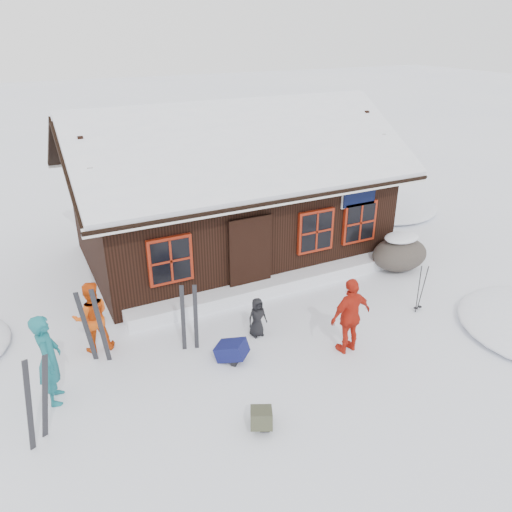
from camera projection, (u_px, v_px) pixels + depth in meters
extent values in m
plane|color=white|center=(262.00, 354.00, 10.33)|extent=(120.00, 120.00, 0.00)
cube|color=black|center=(230.00, 212.00, 14.46)|extent=(8.00, 5.00, 2.50)
cube|color=black|center=(252.00, 151.00, 12.38)|extent=(8.90, 3.14, 1.88)
cube|color=black|center=(208.00, 130.00, 14.77)|extent=(8.90, 3.14, 1.88)
cube|color=white|center=(252.00, 145.00, 12.32)|extent=(8.72, 3.07, 1.86)
cube|color=white|center=(208.00, 125.00, 14.71)|extent=(8.72, 3.07, 1.86)
cube|color=white|center=(227.00, 107.00, 13.21)|extent=(8.81, 0.22, 0.14)
cube|color=silver|center=(280.00, 201.00, 11.55)|extent=(8.90, 0.10, 0.20)
cube|color=black|center=(249.00, 257.00, 12.26)|extent=(1.00, 0.10, 2.00)
cube|color=black|center=(359.00, 195.00, 13.05)|extent=(1.00, 0.06, 0.60)
cube|color=maroon|center=(170.00, 260.00, 11.29)|extent=(1.04, 0.10, 1.14)
cube|color=black|center=(171.00, 261.00, 11.26)|extent=(0.90, 0.04, 1.00)
cube|color=maroon|center=(316.00, 231.00, 12.88)|extent=(1.04, 0.10, 1.14)
cube|color=black|center=(316.00, 232.00, 12.84)|extent=(0.90, 0.04, 1.00)
cube|color=maroon|center=(359.00, 222.00, 13.45)|extent=(1.04, 0.10, 1.14)
cube|color=black|center=(360.00, 223.00, 13.41)|extent=(0.90, 0.04, 1.00)
cube|color=white|center=(274.00, 285.00, 12.69)|extent=(7.60, 0.60, 0.35)
ellipsoid|color=white|center=(380.00, 209.00, 18.44)|extent=(4.00, 4.00, 0.48)
imported|color=#16636A|center=(49.00, 359.00, 8.72)|extent=(0.51, 0.70, 1.77)
imported|color=#E45310|center=(92.00, 317.00, 10.17)|extent=(0.78, 0.62, 1.56)
imported|color=red|center=(350.00, 316.00, 10.12)|extent=(1.01, 0.48, 1.67)
imported|color=black|center=(257.00, 317.00, 10.78)|extent=(0.46, 0.32, 0.91)
ellipsoid|color=#4E463E|center=(399.00, 254.00, 13.75)|extent=(1.62, 1.21, 0.89)
ellipsoid|color=white|center=(401.00, 241.00, 13.59)|extent=(1.02, 0.74, 0.23)
cube|color=black|center=(29.00, 407.00, 7.82)|extent=(0.26, 0.26, 1.62)
cube|color=black|center=(45.00, 398.00, 8.01)|extent=(0.35, 0.07, 1.62)
cube|color=black|center=(86.00, 328.00, 9.81)|extent=(0.28, 0.08, 1.66)
cube|color=black|center=(101.00, 327.00, 9.85)|extent=(0.23, 0.18, 1.66)
cube|color=black|center=(183.00, 319.00, 10.19)|extent=(0.12, 0.05, 1.56)
cube|color=black|center=(196.00, 318.00, 10.22)|extent=(0.11, 0.07, 1.56)
cylinder|color=black|center=(418.00, 290.00, 11.64)|extent=(0.09, 0.11, 1.21)
cylinder|color=black|center=(423.00, 289.00, 11.70)|extent=(0.09, 0.11, 1.21)
cube|color=#11154A|center=(232.00, 353.00, 10.09)|extent=(0.72, 0.72, 0.32)
cube|color=#3D3F2D|center=(261.00, 421.00, 8.42)|extent=(0.54, 0.60, 0.26)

